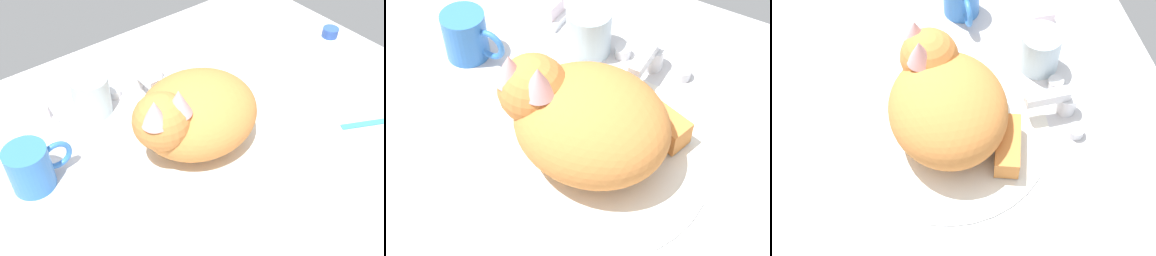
% 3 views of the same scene
% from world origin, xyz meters
% --- Properties ---
extents(ground_plane, '(1.10, 0.83, 0.03)m').
position_xyz_m(ground_plane, '(0.00, 0.00, -0.01)').
color(ground_plane, silver).
extents(sink_basin, '(0.35, 0.35, 0.01)m').
position_xyz_m(sink_basin, '(0.00, 0.00, 0.00)').
color(sink_basin, silver).
rests_on(sink_basin, ground_plane).
extents(faucet, '(0.14, 0.10, 0.06)m').
position_xyz_m(faucet, '(0.00, 0.20, 0.03)').
color(faucet, silver).
rests_on(faucet, ground_plane).
extents(cat, '(0.25, 0.22, 0.17)m').
position_xyz_m(cat, '(-0.01, 0.00, 0.08)').
color(cat, '#D17F3D').
rests_on(cat, sink_basin).
extents(coffee_mug, '(0.11, 0.07, 0.08)m').
position_xyz_m(coffee_mug, '(-0.28, 0.09, 0.04)').
color(coffee_mug, '#3372C6').
rests_on(coffee_mug, ground_plane).
extents(rinse_cup, '(0.07, 0.07, 0.08)m').
position_xyz_m(rinse_cup, '(-0.11, 0.20, 0.04)').
color(rinse_cup, silver).
rests_on(rinse_cup, ground_plane).
extents(soap_dish, '(0.09, 0.06, 0.01)m').
position_xyz_m(soap_dish, '(-0.23, 0.24, 0.01)').
color(soap_dish, white).
rests_on(soap_dish, ground_plane).
extents(soap_bar, '(0.07, 0.04, 0.03)m').
position_xyz_m(soap_bar, '(-0.23, 0.24, 0.03)').
color(soap_bar, silver).
rests_on(soap_bar, soap_dish).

